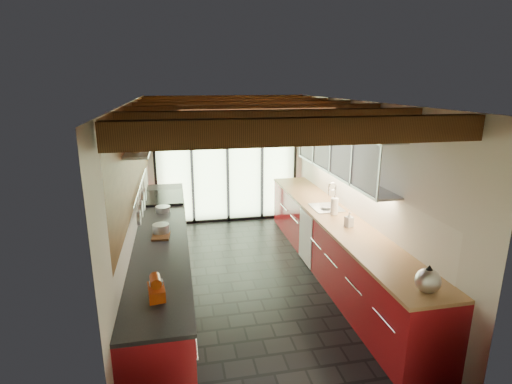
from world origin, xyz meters
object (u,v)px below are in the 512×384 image
stand_mixer (156,288)px  paper_towel (334,207)px  soap_bottle (349,219)px  bowl (327,207)px  kettle (428,279)px

stand_mixer → paper_towel: bearing=37.2°
paper_towel → soap_bottle: 0.53m
paper_towel → soap_bottle: paper_towel is taller
stand_mixer → bowl: stand_mixer is taller
bowl → paper_towel: bearing=-90.0°
stand_mixer → kettle: kettle is taller
stand_mixer → paper_towel: paper_towel is taller
stand_mixer → paper_towel: size_ratio=0.89×
stand_mixer → paper_towel: (2.54, 1.93, 0.04)m
soap_bottle → paper_towel: bearing=90.0°
paper_towel → soap_bottle: size_ratio=1.42×
soap_bottle → bowl: bearing=90.0°
stand_mixer → bowl: 3.37m
paper_towel → stand_mixer: bearing=-142.8°
bowl → kettle: bearing=-90.0°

